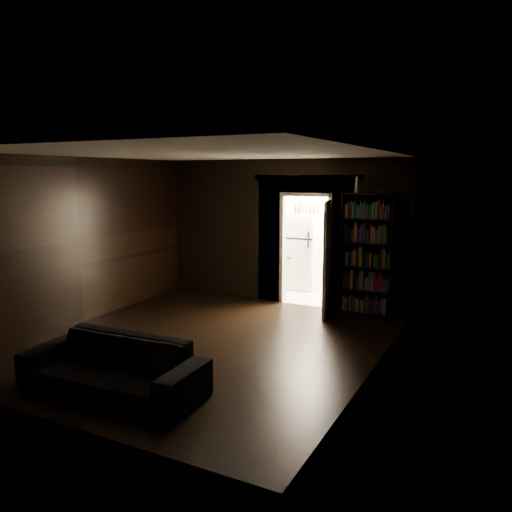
# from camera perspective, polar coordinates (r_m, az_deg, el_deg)

# --- Properties ---
(ground) EXTENTS (5.50, 5.50, 0.00)m
(ground) POSITION_cam_1_polar(r_m,az_deg,el_deg) (7.66, -5.79, -9.86)
(ground) COLOR black
(ground) RESTS_ON ground
(room_walls) EXTENTS (5.02, 5.61, 2.84)m
(room_walls) POSITION_cam_1_polar(r_m,az_deg,el_deg) (8.20, -1.97, 3.52)
(room_walls) COLOR black
(room_walls) RESTS_ON ground
(kitchen_alcove) EXTENTS (2.20, 1.80, 2.60)m
(kitchen_alcove) POSITION_cam_1_polar(r_m,az_deg,el_deg) (10.59, 7.88, 2.18)
(kitchen_alcove) COLOR beige
(kitchen_alcove) RESTS_ON ground
(sofa) EXTENTS (2.23, 1.05, 0.84)m
(sofa) POSITION_cam_1_polar(r_m,az_deg,el_deg) (6.09, -16.10, -11.15)
(sofa) COLOR black
(sofa) RESTS_ON ground
(bookshelf) EXTENTS (0.93, 0.41, 2.20)m
(bookshelf) POSITION_cam_1_polar(r_m,az_deg,el_deg) (9.00, 12.60, 0.08)
(bookshelf) COLOR black
(bookshelf) RESTS_ON ground
(refrigerator) EXTENTS (0.87, 0.82, 1.65)m
(refrigerator) POSITION_cam_1_polar(r_m,az_deg,el_deg) (11.08, 5.31, 0.53)
(refrigerator) COLOR silver
(refrigerator) RESTS_ON ground
(door) EXTENTS (0.26, 0.84, 2.05)m
(door) POSITION_cam_1_polar(r_m,az_deg,el_deg) (8.98, 8.03, -0.29)
(door) COLOR silver
(door) RESTS_ON ground
(figurine) EXTENTS (0.11, 0.11, 0.28)m
(figurine) POSITION_cam_1_polar(r_m,az_deg,el_deg) (8.91, 11.46, 8.06)
(figurine) COLOR white
(figurine) RESTS_ON bookshelf
(bottles) EXTENTS (0.63, 0.13, 0.25)m
(bottles) POSITION_cam_1_polar(r_m,az_deg,el_deg) (10.95, 5.80, 5.43)
(bottles) COLOR black
(bottles) RESTS_ON refrigerator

